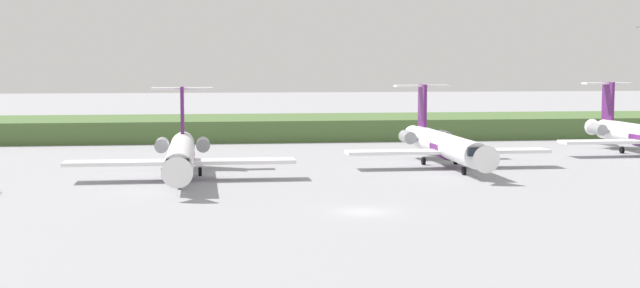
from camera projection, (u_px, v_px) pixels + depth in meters
ground_plane at (316, 168)px, 102.40m from camera, size 500.00×500.00×0.00m
grass_berm at (283, 127)px, 143.81m from camera, size 320.00×20.00×3.18m
regional_jet_third at (181, 153)px, 93.30m from camera, size 22.81×31.00×9.00m
regional_jet_fourth at (444, 144)px, 103.94m from camera, size 22.81×31.00×9.00m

